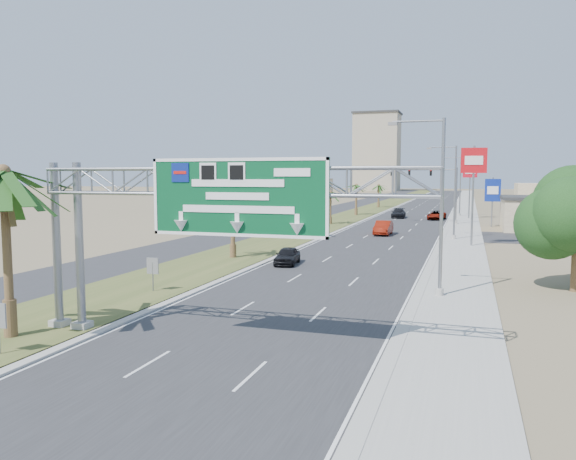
# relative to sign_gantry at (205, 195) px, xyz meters

# --- Properties ---
(road) EXTENTS (12.00, 300.00, 0.02)m
(road) POSITION_rel_sign_gantry_xyz_m (1.06, 100.07, -6.05)
(road) COLOR #28282B
(road) RESTS_ON ground
(sidewalk_right) EXTENTS (4.00, 300.00, 0.10)m
(sidewalk_right) POSITION_rel_sign_gantry_xyz_m (9.56, 100.07, -6.01)
(sidewalk_right) COLOR #9E9B93
(sidewalk_right) RESTS_ON ground
(median_grass) EXTENTS (7.00, 300.00, 0.12)m
(median_grass) POSITION_rel_sign_gantry_xyz_m (-8.94, 100.07, -6.00)
(median_grass) COLOR #434F23
(median_grass) RESTS_ON ground
(opposing_road) EXTENTS (8.00, 300.00, 0.02)m
(opposing_road) POSITION_rel_sign_gantry_xyz_m (-15.94, 100.07, -6.05)
(opposing_road) COLOR #28282B
(opposing_road) RESTS_ON ground
(sign_gantry) EXTENTS (16.75, 1.24, 7.50)m
(sign_gantry) POSITION_rel_sign_gantry_xyz_m (0.00, 0.00, 0.00)
(sign_gantry) COLOR gray
(sign_gantry) RESTS_ON ground
(palm_near) EXTENTS (5.70, 5.70, 8.35)m
(palm_near) POSITION_rel_sign_gantry_xyz_m (-8.14, -1.93, 0.87)
(palm_near) COLOR brown
(palm_near) RESTS_ON ground
(palm_row_b) EXTENTS (3.99, 3.99, 5.95)m
(palm_row_b) POSITION_rel_sign_gantry_xyz_m (-8.44, 22.07, -1.16)
(palm_row_b) COLOR brown
(palm_row_b) RESTS_ON ground
(palm_row_c) EXTENTS (3.99, 3.99, 6.75)m
(palm_row_c) POSITION_rel_sign_gantry_xyz_m (-8.44, 38.07, -0.39)
(palm_row_c) COLOR brown
(palm_row_c) RESTS_ON ground
(palm_row_d) EXTENTS (3.99, 3.99, 5.45)m
(palm_row_d) POSITION_rel_sign_gantry_xyz_m (-8.44, 56.07, -1.64)
(palm_row_d) COLOR brown
(palm_row_d) RESTS_ON ground
(palm_row_e) EXTENTS (3.99, 3.99, 6.15)m
(palm_row_e) POSITION_rel_sign_gantry_xyz_m (-8.44, 75.07, -0.97)
(palm_row_e) COLOR brown
(palm_row_e) RESTS_ON ground
(palm_row_f) EXTENTS (3.99, 3.99, 5.75)m
(palm_row_f) POSITION_rel_sign_gantry_xyz_m (-8.44, 100.07, -1.35)
(palm_row_f) COLOR brown
(palm_row_f) RESTS_ON ground
(streetlight_near) EXTENTS (3.27, 0.44, 10.00)m
(streetlight_near) POSITION_rel_sign_gantry_xyz_m (8.36, 12.07, -1.36)
(streetlight_near) COLOR gray
(streetlight_near) RESTS_ON ground
(streetlight_mid) EXTENTS (3.27, 0.44, 10.00)m
(streetlight_mid) POSITION_rel_sign_gantry_xyz_m (8.36, 42.07, -1.36)
(streetlight_mid) COLOR gray
(streetlight_mid) RESTS_ON ground
(streetlight_far) EXTENTS (3.27, 0.44, 10.00)m
(streetlight_far) POSITION_rel_sign_gantry_xyz_m (8.36, 78.07, -1.36)
(streetlight_far) COLOR gray
(streetlight_far) RESTS_ON ground
(signal_mast) EXTENTS (10.28, 0.71, 8.00)m
(signal_mast) POSITION_rel_sign_gantry_xyz_m (6.23, 62.05, -1.21)
(signal_mast) COLOR gray
(signal_mast) RESTS_ON ground
(median_signback_b) EXTENTS (0.75, 0.08, 2.08)m
(median_signback_b) POSITION_rel_sign_gantry_xyz_m (-7.44, 8.07, -4.61)
(median_signback_b) COLOR gray
(median_signback_b) RESTS_ON ground
(tower_distant) EXTENTS (20.00, 16.00, 35.00)m
(tower_distant) POSITION_rel_sign_gantry_xyz_m (-30.94, 240.07, 11.44)
(tower_distant) COLOR tan
(tower_distant) RESTS_ON ground
(building_distant_left) EXTENTS (24.00, 14.00, 6.00)m
(building_distant_left) POSITION_rel_sign_gantry_xyz_m (-43.94, 150.07, -3.06)
(building_distant_left) COLOR tan
(building_distant_left) RESTS_ON ground
(building_distant_right) EXTENTS (20.00, 12.00, 5.00)m
(building_distant_right) POSITION_rel_sign_gantry_xyz_m (31.06, 130.07, -3.56)
(building_distant_right) COLOR tan
(building_distant_right) RESTS_ON ground
(car_left_lane) EXTENTS (1.99, 4.07, 1.34)m
(car_left_lane) POSITION_rel_sign_gantry_xyz_m (-3.22, 20.50, -5.39)
(car_left_lane) COLOR black
(car_left_lane) RESTS_ON ground
(car_mid_lane) EXTENTS (1.74, 4.93, 1.62)m
(car_mid_lane) POSITION_rel_sign_gantry_xyz_m (0.65, 44.69, -5.25)
(car_mid_lane) COLOR maroon
(car_mid_lane) RESTS_ON ground
(car_right_lane) EXTENTS (2.92, 5.20, 1.37)m
(car_right_lane) POSITION_rel_sign_gantry_xyz_m (5.28, 69.80, -5.37)
(car_right_lane) COLOR gray
(car_right_lane) RESTS_ON ground
(car_far) EXTENTS (2.35, 5.30, 1.51)m
(car_far) POSITION_rel_sign_gantry_xyz_m (-0.82, 71.82, -5.30)
(car_far) COLOR black
(car_far) RESTS_ON ground
(pole_sign_red_near) EXTENTS (2.42, 0.67, 9.69)m
(pole_sign_red_near) POSITION_rel_sign_gantry_xyz_m (10.34, 36.59, 1.62)
(pole_sign_red_near) COLOR gray
(pole_sign_red_near) RESTS_ON ground
(pole_sign_blue) EXTENTS (2.01, 0.38, 6.62)m
(pole_sign_blue) POSITION_rel_sign_gantry_xyz_m (12.98, 59.08, -1.34)
(pole_sign_blue) COLOR gray
(pole_sign_blue) RESTS_ON ground
(pole_sign_red_far) EXTENTS (2.21, 0.46, 8.56)m
(pole_sign_red_far) POSITION_rel_sign_gantry_xyz_m (10.06, 73.40, 0.71)
(pole_sign_red_far) COLOR gray
(pole_sign_red_far) RESTS_ON ground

